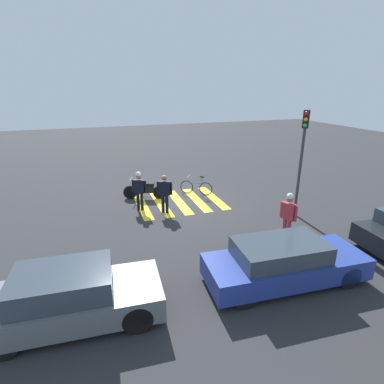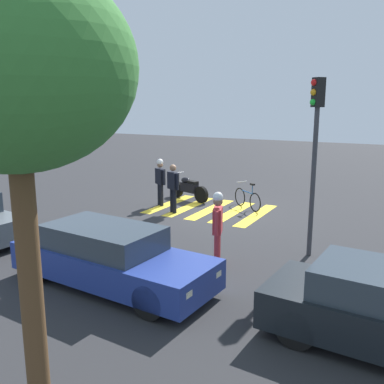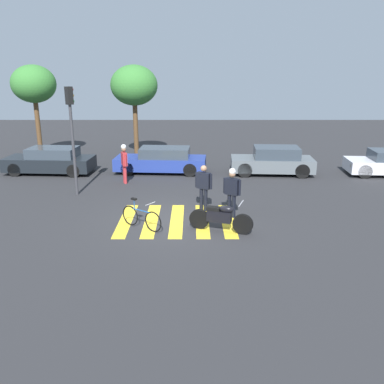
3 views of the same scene
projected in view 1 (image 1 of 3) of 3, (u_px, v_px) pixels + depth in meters
ground_plane at (179, 202)px, 14.73m from camera, size 60.00×60.00×0.00m
police_motorcycle at (145, 190)px, 15.01m from camera, size 2.07×0.93×1.05m
leaning_bicycle at (196, 187)px, 15.62m from camera, size 1.42×1.05×1.01m
officer_on_foot at (139, 188)px, 13.45m from camera, size 0.60×0.42×1.81m
officer_by_motorcycle at (165, 191)px, 13.14m from camera, size 0.62×0.41×1.75m
pedestrian_bystander at (288, 213)px, 10.75m from camera, size 0.36×0.65×1.84m
crosswalk_stripes at (179, 202)px, 14.73m from camera, size 4.05×3.35×0.01m
car_blue_hatchback at (284, 262)px, 8.57m from camera, size 4.73×1.98×1.30m
car_grey_coupe at (72, 297)px, 7.11m from camera, size 4.21×2.01×1.39m
traffic_light_pole at (303, 148)px, 12.27m from camera, size 0.34×0.34×4.47m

